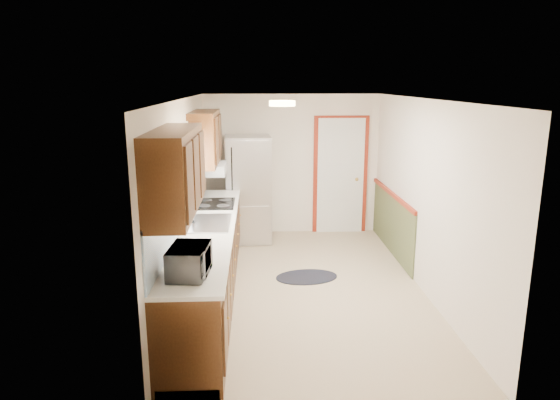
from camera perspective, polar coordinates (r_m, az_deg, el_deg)
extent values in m
cube|color=tan|center=(6.57, 2.80, -9.98)|extent=(3.20, 5.20, 0.12)
cube|color=white|center=(6.03, 3.06, 11.44)|extent=(3.20, 5.20, 0.12)
cube|color=white|center=(8.63, 1.31, 4.05)|extent=(3.20, 0.10, 2.40)
cube|color=white|center=(3.82, 6.60, -8.31)|extent=(3.20, 0.10, 2.40)
cube|color=white|center=(6.23, -10.95, 0.12)|extent=(0.10, 5.20, 2.40)
cube|color=white|center=(6.51, 16.18, 0.40)|extent=(0.10, 5.20, 2.40)
cube|color=#3E210E|center=(6.12, -8.23, -7.35)|extent=(0.60, 4.00, 0.90)
cube|color=white|center=(5.97, -8.23, -3.13)|extent=(0.63, 4.00, 0.04)
cube|color=#5FA7E8|center=(5.93, -11.24, -0.41)|extent=(0.02, 4.00, 0.55)
cube|color=#3E210E|center=(4.52, -11.91, 3.17)|extent=(0.35, 1.40, 0.75)
cube|color=#3E210E|center=(7.18, -8.56, 7.03)|extent=(0.35, 1.20, 0.75)
cube|color=white|center=(5.95, -11.25, 3.61)|extent=(0.02, 1.00, 0.90)
cube|color=#D34F27|center=(5.89, -10.97, 6.98)|extent=(0.05, 1.12, 0.24)
cube|color=#B7B7BC|center=(6.06, -8.20, -2.63)|extent=(0.52, 0.82, 0.02)
cube|color=white|center=(7.28, -8.00, 3.56)|extent=(0.45, 0.60, 0.15)
cube|color=maroon|center=(8.74, 6.89, 2.74)|extent=(0.94, 0.05, 2.08)
cube|color=white|center=(8.72, 6.92, 2.71)|extent=(0.80, 0.04, 2.00)
cube|color=#48502D|center=(7.94, 12.66, -2.67)|extent=(0.02, 2.30, 0.90)
cube|color=maroon|center=(7.82, 12.75, 0.64)|extent=(0.04, 2.30, 0.06)
cylinder|color=#FFD88C|center=(5.81, 0.26, 10.99)|extent=(0.30, 0.30, 0.06)
imported|color=white|center=(4.46, -10.34, -6.52)|extent=(0.31, 0.50, 0.33)
cube|color=#B7B7BC|center=(8.23, -3.65, 1.26)|extent=(0.77, 0.72, 1.75)
cylinder|color=black|center=(7.89, -5.45, 0.04)|extent=(0.02, 0.02, 1.23)
ellipsoid|color=black|center=(6.89, 3.07, -8.77)|extent=(0.91, 0.66, 0.01)
cube|color=black|center=(6.97, -7.49, -0.43)|extent=(0.55, 0.66, 0.02)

